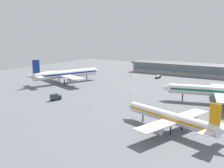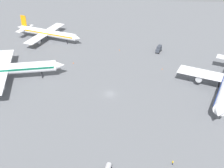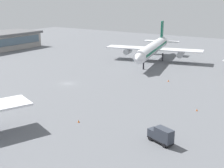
# 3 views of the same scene
# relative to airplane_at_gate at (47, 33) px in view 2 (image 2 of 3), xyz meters

# --- Properties ---
(ground) EXTENTS (288.00, 288.00, 0.00)m
(ground) POSITION_rel_airplane_at_gate_xyz_m (41.70, -54.65, -4.74)
(ground) COLOR slate
(airplane_at_gate) EXTENTS (41.76, 34.27, 13.05)m
(airplane_at_gate) POSITION_rel_airplane_at_gate_xyz_m (0.00, 0.00, 0.00)
(airplane_at_gate) COLOR white
(airplane_at_gate) RESTS_ON ground
(airplane_distant) EXTENTS (53.09, 43.29, 16.36)m
(airplane_distant) POSITION_rel_airplane_at_gate_xyz_m (-6.82, -47.55, 1.20)
(airplane_distant) COLOR white
(airplane_distant) RESTS_ON ground
(catering_truck) EXTENTS (3.66, 5.91, 3.30)m
(catering_truck) POSITION_rel_airplane_at_gate_xyz_m (64.20, -10.11, -3.05)
(catering_truck) COLOR black
(catering_truck) RESTS_ON ground
(ground_crew_worker) EXTENTS (0.53, 0.53, 1.67)m
(ground_crew_worker) POSITION_rel_airplane_at_gate_xyz_m (65.40, -93.94, -3.90)
(ground_crew_worker) COLOR #1E2338
(ground_crew_worker) RESTS_ON ground
(safety_cone_near_gate) EXTENTS (0.44, 0.44, 0.60)m
(safety_cone_near_gate) POSITION_rel_airplane_at_gate_xyz_m (65.19, -30.33, -4.44)
(safety_cone_near_gate) COLOR #EA590C
(safety_cone_near_gate) RESTS_ON ground
(safety_cone_mid_apron) EXTENTS (0.44, 0.44, 0.60)m
(safety_cone_mid_apron) POSITION_rel_airplane_at_gate_xyz_m (20.60, -27.77, -4.44)
(safety_cone_mid_apron) COLOR #EA590C
(safety_cone_mid_apron) RESTS_ON ground
(safety_cone_far_side) EXTENTS (0.44, 0.44, 0.60)m
(safety_cone_far_side) POSITION_rel_airplane_at_gate_xyz_m (42.83, -10.20, -4.44)
(safety_cone_far_side) COLOR #EA590C
(safety_cone_far_side) RESTS_ON ground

